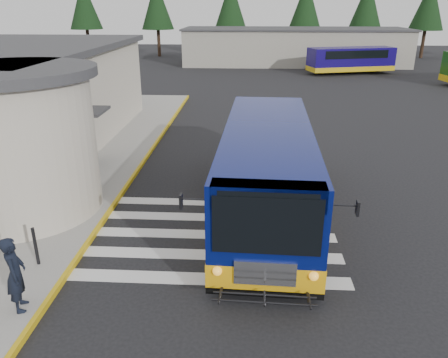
# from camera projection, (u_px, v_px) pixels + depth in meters

# --- Properties ---
(ground) EXTENTS (140.00, 140.00, 0.00)m
(ground) POSITION_uv_depth(u_px,v_px,m) (225.00, 223.00, 14.49)
(ground) COLOR black
(ground) RESTS_ON ground
(sidewalk) EXTENTS (10.00, 34.00, 0.15)m
(sidewalk) POSITION_uv_depth(u_px,v_px,m) (20.00, 173.00, 18.64)
(sidewalk) COLOR gray
(sidewalk) RESTS_ON ground
(curb_strip) EXTENTS (0.12, 34.00, 0.16)m
(curb_strip) POSITION_uv_depth(u_px,v_px,m) (134.00, 175.00, 18.38)
(curb_strip) COLOR gold
(curb_strip) RESTS_ON ground
(station_building) EXTENTS (12.70, 18.70, 4.80)m
(station_building) POSITION_uv_depth(u_px,v_px,m) (3.00, 100.00, 20.51)
(station_building) COLOR #B5AE99
(station_building) RESTS_ON ground
(crosswalk) EXTENTS (8.00, 5.35, 0.01)m
(crosswalk) POSITION_uv_depth(u_px,v_px,m) (208.00, 234.00, 13.77)
(crosswalk) COLOR silver
(crosswalk) RESTS_ON ground
(depot_building) EXTENTS (26.40, 8.40, 4.20)m
(depot_building) POSITION_uv_depth(u_px,v_px,m) (294.00, 46.00, 52.32)
(depot_building) COLOR gray
(depot_building) RESTS_ON ground
(tree_line) EXTENTS (58.40, 4.40, 10.00)m
(tree_line) POSITION_uv_depth(u_px,v_px,m) (293.00, 5.00, 57.98)
(tree_line) COLOR black
(tree_line) RESTS_ON ground
(transit_bus) EXTENTS (3.97, 10.99, 3.07)m
(transit_bus) POSITION_uv_depth(u_px,v_px,m) (267.00, 175.00, 14.57)
(transit_bus) COLOR #071056
(transit_bus) RESTS_ON ground
(pedestrian_a) EXTENTS (0.65, 0.79, 1.86)m
(pedestrian_a) POSITION_uv_depth(u_px,v_px,m) (15.00, 274.00, 9.88)
(pedestrian_a) COLOR black
(pedestrian_a) RESTS_ON sidewalk
(bollard) EXTENTS (0.09, 0.09, 1.10)m
(bollard) POSITION_uv_depth(u_px,v_px,m) (36.00, 246.00, 11.75)
(bollard) COLOR black
(bollard) RESTS_ON sidewalk
(far_bus_a) EXTENTS (9.25, 4.85, 2.30)m
(far_bus_a) POSITION_uv_depth(u_px,v_px,m) (351.00, 59.00, 45.29)
(far_bus_a) COLOR #110753
(far_bus_a) RESTS_ON ground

